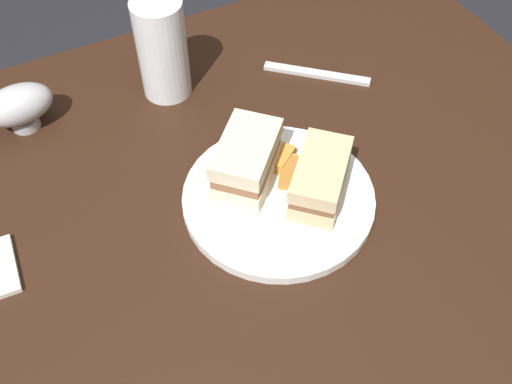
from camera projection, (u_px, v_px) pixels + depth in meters
dining_table at (239, 328)px, 1.12m from camera, size 1.19×0.89×0.73m
plate at (278, 198)px, 0.84m from camera, size 0.27×0.27×0.02m
sandwich_half_left at (320, 178)px, 0.81m from camera, size 0.13×0.13×0.06m
sandwich_half_right at (247, 160)px, 0.82m from camera, size 0.13×0.13×0.07m
potato_wedge_front at (319, 173)px, 0.84m from camera, size 0.04×0.04×0.02m
potato_wedge_middle at (313, 176)px, 0.84m from camera, size 0.05×0.02×0.02m
potato_wedge_back at (283, 159)px, 0.86m from camera, size 0.05×0.04×0.02m
potato_wedge_left_edge at (293, 172)px, 0.85m from camera, size 0.05×0.05×0.01m
potato_wedge_right_edge at (288, 172)px, 0.85m from camera, size 0.05×0.06×0.02m
pint_glass at (163, 55)px, 0.93m from camera, size 0.08×0.08×0.16m
gravy_boat at (17, 105)px, 0.90m from camera, size 0.12×0.07×0.07m
fork at (317, 74)px, 1.01m from camera, size 0.15×0.13×0.01m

